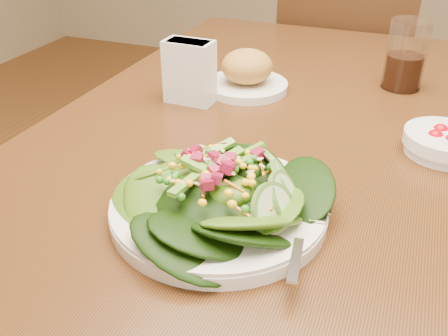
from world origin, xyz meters
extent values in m
cube|color=#522F14|center=(0.00, 0.00, 0.73)|extent=(0.90, 1.40, 0.04)
cylinder|color=black|center=(-0.39, 0.64, 0.35)|extent=(0.07, 0.07, 0.71)
cube|color=black|center=(-0.03, 0.96, 0.45)|extent=(0.44, 0.44, 0.04)
cylinder|color=black|center=(0.16, 1.15, 0.22)|extent=(0.04, 0.04, 0.43)
cylinder|color=black|center=(-0.22, 1.15, 0.22)|extent=(0.04, 0.04, 0.43)
cylinder|color=black|center=(0.16, 0.77, 0.22)|extent=(0.04, 0.04, 0.43)
cylinder|color=black|center=(-0.22, 0.77, 0.22)|extent=(0.04, 0.04, 0.43)
cube|color=black|center=(-0.03, 0.75, 0.72)|extent=(0.42, 0.03, 0.49)
cylinder|color=white|center=(-0.02, -0.31, 0.76)|extent=(0.30, 0.30, 0.02)
ellipsoid|color=black|center=(-0.02, -0.31, 0.79)|extent=(0.20, 0.20, 0.04)
cube|color=silver|center=(0.11, -0.34, 0.77)|extent=(0.05, 0.18, 0.01)
cylinder|color=white|center=(-0.14, 0.14, 0.76)|extent=(0.18, 0.18, 0.02)
ellipsoid|color=#AB7F31|center=(-0.14, 0.14, 0.80)|extent=(0.11, 0.11, 0.07)
cylinder|color=white|center=(0.27, -0.01, 0.77)|extent=(0.14, 0.14, 0.04)
sphere|color=#CB000F|center=(0.26, 0.01, 0.78)|extent=(0.03, 0.03, 0.03)
sphere|color=#CB000F|center=(0.25, -0.02, 0.78)|extent=(0.03, 0.03, 0.03)
cylinder|color=silver|center=(0.18, 0.28, 0.82)|extent=(0.08, 0.08, 0.15)
cylinder|color=black|center=(0.18, 0.28, 0.79)|extent=(0.08, 0.08, 0.07)
cube|color=white|center=(-0.22, 0.04, 0.81)|extent=(0.10, 0.06, 0.13)
cube|color=white|center=(-0.22, 0.04, 0.82)|extent=(0.08, 0.05, 0.11)
camera|label=1|loc=(0.19, -0.83, 1.16)|focal=40.00mm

